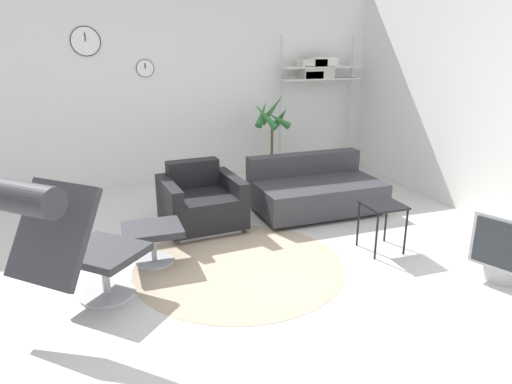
# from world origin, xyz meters

# --- Properties ---
(ground_plane) EXTENTS (12.00, 12.00, 0.00)m
(ground_plane) POSITION_xyz_m (0.00, 0.00, 0.00)
(ground_plane) COLOR silver
(wall_back) EXTENTS (12.00, 0.09, 2.80)m
(wall_back) POSITION_xyz_m (-0.00, 2.92, 1.40)
(wall_back) COLOR silver
(wall_back) RESTS_ON ground_plane
(round_rug) EXTENTS (1.92, 1.92, 0.01)m
(round_rug) POSITION_xyz_m (0.03, -0.04, 0.00)
(round_rug) COLOR tan
(round_rug) RESTS_ON ground_plane
(lounge_chair) EXTENTS (1.08, 1.10, 1.12)m
(lounge_chair) POSITION_xyz_m (-1.37, -0.44, 0.67)
(lounge_chair) COLOR #BCBCC1
(lounge_chair) RESTS_ON ground_plane
(ottoman) EXTENTS (0.52, 0.44, 0.35)m
(ottoman) POSITION_xyz_m (-0.70, 0.28, 0.27)
(ottoman) COLOR #BCBCC1
(ottoman) RESTS_ON ground_plane
(armchair_red) EXTENTS (0.88, 0.85, 0.69)m
(armchair_red) POSITION_xyz_m (-0.09, 0.99, 0.27)
(armchair_red) COLOR silver
(armchair_red) RESTS_ON ground_plane
(couch_low) EXTENTS (1.49, 0.95, 0.64)m
(couch_low) POSITION_xyz_m (1.32, 1.06, 0.24)
(couch_low) COLOR black
(couch_low) RESTS_ON ground_plane
(side_table) EXTENTS (0.36, 0.36, 0.48)m
(side_table) POSITION_xyz_m (1.43, -0.17, 0.41)
(side_table) COLOR black
(side_table) RESTS_ON ground_plane
(crt_television) EXTENTS (0.61, 0.59, 0.62)m
(crt_television) POSITION_xyz_m (2.10, -1.01, 0.34)
(crt_television) COLOR #B7B7B7
(crt_television) RESTS_ON ground_plane
(potted_plant) EXTENTS (0.55, 0.57, 1.28)m
(potted_plant) POSITION_xyz_m (1.22, 2.29, 0.57)
(potted_plant) COLOR #333338
(potted_plant) RESTS_ON ground_plane
(shelf_unit) EXTENTS (1.23, 0.28, 2.05)m
(shelf_unit) POSITION_xyz_m (2.08, 2.65, 1.54)
(shelf_unit) COLOR #BCBCC1
(shelf_unit) RESTS_ON ground_plane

